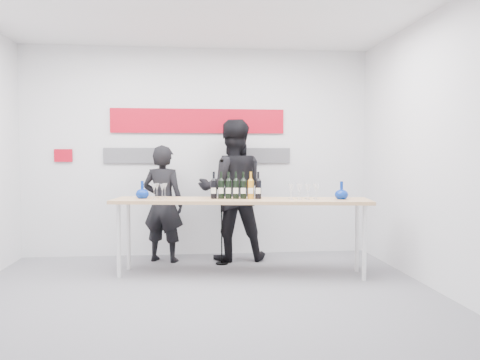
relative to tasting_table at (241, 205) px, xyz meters
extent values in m
plane|color=slate|center=(-0.49, -0.74, -0.86)|extent=(5.00, 5.00, 0.00)
cube|color=silver|center=(-0.49, 1.26, 0.64)|extent=(5.00, 0.04, 3.00)
cube|color=#B8071B|center=(-0.49, 1.23, 1.09)|extent=(2.50, 0.02, 0.35)
cube|color=#59595E|center=(-1.39, 1.23, 0.59)|extent=(0.90, 0.02, 0.22)
cube|color=#59595E|center=(0.41, 1.23, 0.59)|extent=(0.90, 0.02, 0.22)
cube|color=#B8071B|center=(-2.39, 1.23, 0.59)|extent=(0.25, 0.02, 0.18)
cube|color=#DEAB77|center=(0.00, 0.00, 0.05)|extent=(3.14, 1.06, 0.04)
cylinder|color=silver|center=(-1.45, 0.01, -0.41)|extent=(0.05, 0.05, 0.88)
cylinder|color=silver|center=(1.39, -0.41, -0.41)|extent=(0.05, 0.05, 0.88)
cylinder|color=silver|center=(-1.39, 0.41, -0.41)|extent=(0.05, 0.05, 0.88)
cylinder|color=silver|center=(1.45, -0.01, -0.41)|extent=(0.05, 0.05, 0.88)
imported|color=black|center=(-0.98, 0.83, -0.06)|extent=(0.68, 0.56, 1.59)
imported|color=black|center=(-0.03, 0.84, 0.12)|extent=(0.96, 0.75, 1.94)
cylinder|color=black|center=(-0.19, 0.58, -0.85)|extent=(0.16, 0.16, 0.02)
cylinder|color=black|center=(-0.19, 0.58, -0.17)|extent=(0.02, 0.02, 1.37)
sphere|color=black|center=(-0.19, 0.55, 0.53)|extent=(0.05, 0.05, 0.05)
camera|label=1|loc=(-0.60, -5.59, 0.59)|focal=35.00mm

